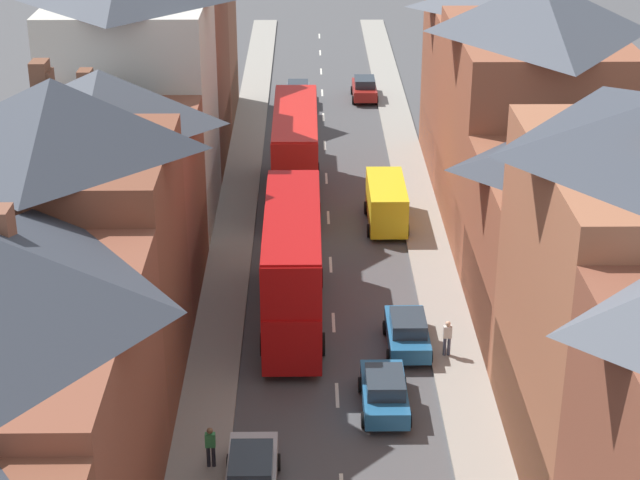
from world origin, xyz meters
The scene contains 15 objects.
pavement_left centered at (-5.10, 38.00, 0.07)m, with size 2.20×104.00×0.14m, color gray.
pavement_right centered at (5.10, 38.00, 0.07)m, with size 2.20×104.00×0.14m, color gray.
centre_line_dashes centered at (0.00, 36.00, 0.01)m, with size 0.14×97.80×0.01m.
terrace_row_left centered at (-10.19, 27.92, 6.12)m, with size 8.00×75.67×14.97m.
terrace_row_right centered at (10.19, 21.91, 6.00)m, with size 8.00×66.75×13.65m.
double_decker_bus_lead centered at (-1.81, 30.20, 2.82)m, with size 2.74×10.80×5.30m.
double_decker_bus_mid_street centered at (-1.81, 44.64, 2.82)m, with size 2.74×10.80×5.30m.
car_near_blue centered at (-1.80, 63.18, 0.83)m, with size 1.90×4.18×1.65m.
car_near_silver centered at (3.10, 64.30, 0.84)m, with size 1.90×4.09×1.67m.
car_parked_right_a centered at (3.10, 27.67, 0.81)m, with size 1.90×3.97×1.61m.
car_mid_black centered at (-3.10, 17.80, 0.84)m, with size 1.90×4.23×1.66m.
car_mid_white centered at (1.80, 22.98, 0.81)m, with size 1.90×4.01×1.61m.
delivery_van centered at (3.10, 40.95, 1.34)m, with size 2.20×5.20×2.41m.
pedestrian_mid_left centered at (-4.61, 19.22, 1.03)m, with size 0.36×0.22×1.61m.
pedestrian_mid_right centered at (4.69, 26.86, 1.03)m, with size 0.36×0.22×1.61m.
Camera 1 is at (-1.13, -12.14, 23.17)m, focal length 60.00 mm.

